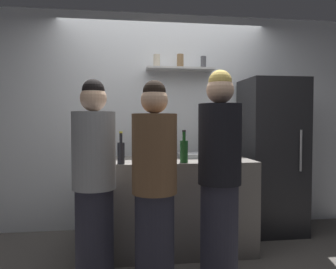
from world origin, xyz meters
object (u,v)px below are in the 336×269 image
Objects in this scene: water_bottle_plastic at (205,152)px; person_grey_hoodie at (94,184)px; refrigerator at (272,156)px; wine_bottle_green_glass at (184,150)px; person_blonde at (220,178)px; wine_bottle_dark_glass at (121,152)px; baking_pan at (195,155)px; utensil_holder at (162,155)px; person_brown_jacket at (155,189)px.

person_grey_hoodie is (-0.99, -0.37, -0.21)m from water_bottle_plastic.
refrigerator is 5.90× the size of wine_bottle_green_glass.
wine_bottle_green_glass is 0.18× the size of person_blonde.
person_grey_hoodie is (-0.79, -0.35, -0.23)m from wine_bottle_green_glass.
water_bottle_plastic is at bearing 3.41° from wine_bottle_dark_glass.
refrigerator reaches higher than person_blonde.
wine_bottle_dark_glass is 0.17× the size of person_blonde.
baking_pan is 0.84m from person_blonde.
water_bottle_plastic is at bearing 115.19° from person_grey_hoodie.
wine_bottle_green_glass is (0.58, 0.03, 0.01)m from wine_bottle_dark_glass.
refrigerator is 1.46m from utensil_holder.
wine_bottle_dark_glass is at bearing -152.48° from baking_pan.
refrigerator is at bearing 29.13° from wine_bottle_green_glass.
person_blonde is (0.39, -0.59, -0.13)m from utensil_holder.
wine_bottle_dark_glass is at bearing -177.43° from wine_bottle_green_glass.
person_grey_hoodie reaches higher than wine_bottle_dark_glass.
utensil_holder is 1.01× the size of water_bottle_plastic.
refrigerator reaches higher than wine_bottle_green_glass.
person_grey_hoodie reaches higher than water_bottle_plastic.
wine_bottle_green_glass reaches higher than utensil_holder.
person_grey_hoodie is at bearing -122.65° from wine_bottle_dark_glass.
water_bottle_plastic reaches higher than baking_pan.
refrigerator is 8.17× the size of water_bottle_plastic.
wine_bottle_dark_glass is at bearing -159.31° from utensil_holder.
refrigerator is 1.15m from water_bottle_plastic.
person_brown_jacket is (-0.53, -0.55, -0.23)m from water_bottle_plastic.
wine_bottle_green_glass is at bearing -174.27° from water_bottle_plastic.
person_blonde is (-0.97, -1.12, -0.05)m from refrigerator.
water_bottle_plastic is (0.40, -0.10, 0.04)m from utensil_holder.
person_grey_hoodie is 0.96× the size of person_blonde.
water_bottle_plastic is at bearing -37.38° from person_brown_jacket.
utensil_holder is 0.14× the size of person_grey_hoodie.
baking_pan is 0.42m from wine_bottle_green_glass.
utensil_holder is 0.78m from person_grey_hoodie.
person_grey_hoodie is (-0.97, -0.72, -0.14)m from baking_pan.
utensil_holder is (-1.36, -0.53, 0.08)m from refrigerator.
utensil_holder is 0.68m from person_brown_jacket.
refrigerator is at bearing 15.92° from baking_pan.
utensil_holder is 0.72m from person_blonde.
baking_pan is 0.36m from water_bottle_plastic.
refrigerator is 1.48m from person_blonde.
baking_pan is 1.16× the size of wine_bottle_dark_glass.
person_blonde reaches higher than wine_bottle_green_glass.
refrigerator is 2.20m from person_grey_hoodie.
person_blonde is at bearing -76.91° from person_brown_jacket.
refrigerator is at bearing 33.28° from water_bottle_plastic.
utensil_holder is at bearing -146.23° from baking_pan.
wine_bottle_dark_glass is at bearing 151.99° from person_grey_hoodie.
utensil_holder is 0.14× the size of person_brown_jacket.
person_brown_jacket is (-0.32, -0.53, -0.24)m from wine_bottle_green_glass.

